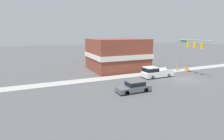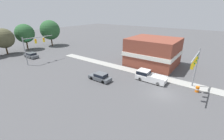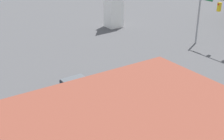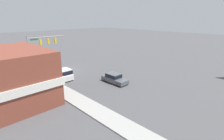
# 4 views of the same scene
# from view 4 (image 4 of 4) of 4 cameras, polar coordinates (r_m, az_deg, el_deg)

# --- Properties ---
(ground_plane) EXTENTS (200.00, 200.00, 0.00)m
(ground_plane) POSITION_cam_4_polar(r_m,az_deg,el_deg) (35.37, -14.52, -0.05)
(ground_plane) COLOR #4C4C4F
(sidewalk_curb) EXTENTS (2.40, 60.00, 0.14)m
(sidewalk_curb) POSITION_cam_4_polar(r_m,az_deg,el_deg) (33.08, -23.06, -1.97)
(sidewalk_curb) COLOR #9E9E99
(sidewalk_curb) RESTS_ON ground
(near_signal_assembly) EXTENTS (7.31, 0.49, 6.84)m
(near_signal_assembly) POSITION_cam_4_polar(r_m,az_deg,el_deg) (35.99, -22.00, 7.76)
(near_signal_assembly) COLOR gray
(near_signal_assembly) RESTS_ON ground
(car_lead) EXTENTS (1.79, 4.49, 1.48)m
(car_lead) POSITION_cam_4_polar(r_m,az_deg,el_deg) (27.70, 0.73, -2.58)
(car_lead) COLOR black
(car_lead) RESTS_ON ground
(pickup_truck_parked) EXTENTS (2.11, 5.54, 1.91)m
(pickup_truck_parked) POSITION_cam_4_polar(r_m,az_deg,el_deg) (30.39, -16.26, -1.16)
(pickup_truck_parked) COLOR black
(pickup_truck_parked) RESTS_ON ground
(construction_barrel) EXTENTS (0.58, 0.58, 0.98)m
(construction_barrel) POSITION_cam_4_polar(r_m,az_deg,el_deg) (37.47, -23.09, 0.85)
(construction_barrel) COLOR orange
(construction_barrel) RESTS_ON ground
(corner_brick_building) EXTENTS (10.15, 11.22, 6.42)m
(corner_brick_building) POSITION_cam_4_polar(r_m,az_deg,el_deg) (24.24, -32.40, -2.22)
(corner_brick_building) COLOR brown
(corner_brick_building) RESTS_ON ground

